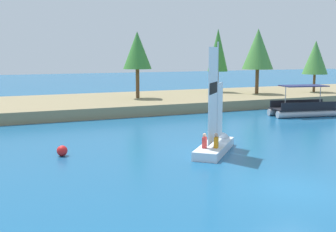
# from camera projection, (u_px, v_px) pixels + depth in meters

# --- Properties ---
(ground_plane) EXTENTS (200.00, 200.00, 0.00)m
(ground_plane) POSITION_uv_depth(u_px,v_px,m) (293.00, 189.00, 16.86)
(ground_plane) COLOR #195684
(shore_bank) EXTENTS (80.00, 13.12, 0.94)m
(shore_bank) POSITION_uv_depth(u_px,v_px,m) (107.00, 104.00, 41.27)
(shore_bank) COLOR #897A56
(shore_bank) RESTS_ON ground
(shoreline_tree_left) EXTENTS (2.78, 2.78, 6.50)m
(shoreline_tree_left) POSITION_uv_depth(u_px,v_px,m) (137.00, 51.00, 41.26)
(shoreline_tree_left) COLOR brown
(shoreline_tree_left) RESTS_ON shore_bank
(shoreline_tree_midleft) EXTENTS (2.28, 2.28, 7.14)m
(shoreline_tree_midleft) POSITION_uv_depth(u_px,v_px,m) (218.00, 50.00, 47.96)
(shoreline_tree_midleft) COLOR brown
(shoreline_tree_midleft) RESTS_ON shore_bank
(shoreline_tree_centre) EXTENTS (3.35, 3.35, 7.03)m
(shoreline_tree_centre) POSITION_uv_depth(u_px,v_px,m) (258.00, 49.00, 45.82)
(shoreline_tree_centre) COLOR brown
(shoreline_tree_centre) RESTS_ON shore_bank
(shoreline_tree_midright) EXTENTS (2.83, 2.83, 5.81)m
(shoreline_tree_midright) POSITION_uv_depth(u_px,v_px,m) (315.00, 58.00, 47.92)
(shoreline_tree_midright) COLOR brown
(shoreline_tree_midright) RESTS_ON shore_bank
(sailboat) EXTENTS (4.39, 4.61, 6.30)m
(sailboat) POSITION_uv_depth(u_px,v_px,m) (217.00, 140.00, 23.68)
(sailboat) COLOR silver
(sailboat) RESTS_ON ground
(pontoon_boat) EXTENTS (5.81, 3.07, 2.63)m
(pontoon_boat) POSITION_uv_depth(u_px,v_px,m) (302.00, 109.00, 36.34)
(pontoon_boat) COLOR #B2B2B7
(pontoon_boat) RESTS_ON ground
(channel_buoy) EXTENTS (0.56, 0.56, 0.56)m
(channel_buoy) POSITION_uv_depth(u_px,v_px,m) (62.00, 151.00, 22.22)
(channel_buoy) COLOR red
(channel_buoy) RESTS_ON ground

